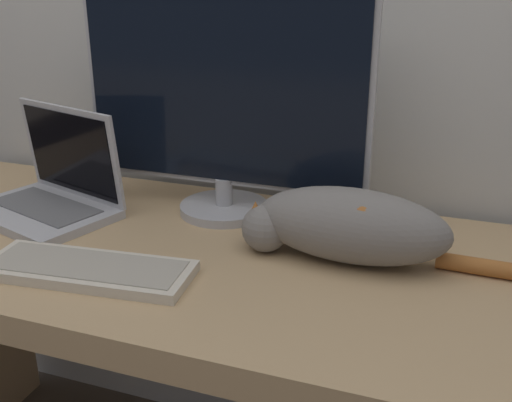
% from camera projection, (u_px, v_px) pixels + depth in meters
% --- Properties ---
extents(desk, '(1.59, 0.69, 0.78)m').
position_uv_depth(desk, '(190.00, 312.00, 1.29)').
color(desk, tan).
rests_on(desk, ground_plane).
extents(monitor, '(0.67, 0.21, 0.52)m').
position_uv_depth(monitor, '(222.00, 100.00, 1.32)').
color(monitor, '#B2B2B7').
rests_on(monitor, desk).
extents(laptop, '(0.38, 0.32, 0.24)m').
position_uv_depth(laptop, '(50.00, 193.00, 1.39)').
color(laptop, '#B7B7BC').
rests_on(laptop, desk).
extents(external_keyboard, '(0.41, 0.18, 0.02)m').
position_uv_depth(external_keyboard, '(88.00, 269.00, 1.11)').
color(external_keyboard, beige).
rests_on(external_keyboard, desk).
extents(cat, '(0.58, 0.16, 0.15)m').
position_uv_depth(cat, '(347.00, 224.00, 1.15)').
color(cat, gray).
rests_on(cat, desk).
extents(small_toy, '(0.05, 0.05, 0.05)m').
position_uv_depth(small_toy, '(400.00, 236.00, 1.22)').
color(small_toy, gold).
rests_on(small_toy, desk).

